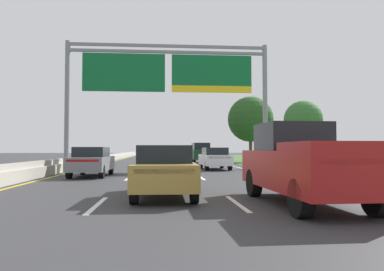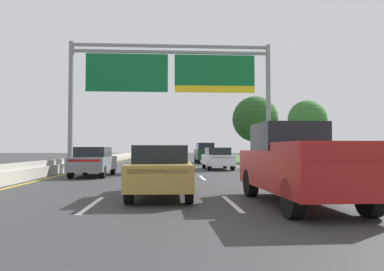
# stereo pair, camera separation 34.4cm
# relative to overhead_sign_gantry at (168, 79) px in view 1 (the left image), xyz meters

# --- Properties ---
(ground_plane) EXTENTS (220.00, 220.00, 0.00)m
(ground_plane) POSITION_rel_overhead_sign_gantry_xyz_m (-0.30, 7.00, -6.68)
(ground_plane) COLOR #333335
(lane_striping) EXTENTS (11.96, 106.00, 0.01)m
(lane_striping) POSITION_rel_overhead_sign_gantry_xyz_m (-0.30, 6.54, -6.68)
(lane_striping) COLOR white
(lane_striping) RESTS_ON ground
(grass_verge_right) EXTENTS (14.00, 110.00, 0.02)m
(grass_verge_right) POSITION_rel_overhead_sign_gantry_xyz_m (13.65, 7.00, -6.67)
(grass_verge_right) COLOR #3D602D
(grass_verge_right) RESTS_ON ground
(median_barrier_concrete) EXTENTS (0.60, 110.00, 0.85)m
(median_barrier_concrete) POSITION_rel_overhead_sign_gantry_xyz_m (-6.90, 7.00, -6.33)
(median_barrier_concrete) COLOR #A8A399
(median_barrier_concrete) RESTS_ON ground
(overhead_sign_gantry) EXTENTS (15.06, 0.42, 9.39)m
(overhead_sign_gantry) POSITION_rel_overhead_sign_gantry_xyz_m (0.00, 0.00, 0.00)
(overhead_sign_gantry) COLOR gray
(overhead_sign_gantry) RESTS_ON ground
(pickup_truck_red) EXTENTS (2.12, 5.44, 2.20)m
(pickup_truck_red) POSITION_rel_overhead_sign_gantry_xyz_m (3.27, -17.81, -5.61)
(pickup_truck_red) COLOR maroon
(pickup_truck_red) RESTS_ON ground
(car_darkgreen_right_lane_suv) EXTENTS (1.96, 4.72, 2.11)m
(car_darkgreen_right_lane_suv) POSITION_rel_overhead_sign_gantry_xyz_m (3.61, 11.58, -5.58)
(car_darkgreen_right_lane_suv) COLOR #193D23
(car_darkgreen_right_lane_suv) RESTS_ON ground
(car_gold_centre_lane_sedan) EXTENTS (1.86, 4.42, 1.57)m
(car_gold_centre_lane_sedan) POSITION_rel_overhead_sign_gantry_xyz_m (-0.39, -15.94, -5.87)
(car_gold_centre_lane_sedan) COLOR #A38438
(car_gold_centre_lane_sedan) RESTS_ON ground
(car_white_right_lane_sedan) EXTENTS (1.94, 4.45, 1.57)m
(car_white_right_lane_sedan) POSITION_rel_overhead_sign_gantry_xyz_m (3.34, -0.89, -5.87)
(car_white_right_lane_sedan) COLOR silver
(car_white_right_lane_sedan) RESTS_ON ground
(car_grey_left_lane_sedan) EXTENTS (1.88, 4.42, 1.57)m
(car_grey_left_lane_sedan) POSITION_rel_overhead_sign_gantry_xyz_m (-4.22, -7.13, -5.87)
(car_grey_left_lane_sedan) COLOR slate
(car_grey_left_lane_sedan) RESTS_ON ground
(roadside_tree_mid) EXTENTS (3.22, 3.22, 5.54)m
(roadside_tree_mid) POSITION_rel_overhead_sign_gantry_xyz_m (11.37, 2.78, -2.78)
(roadside_tree_mid) COLOR #4C3823
(roadside_tree_mid) RESTS_ON ground
(roadside_tree_far) EXTENTS (5.10, 5.10, 7.37)m
(roadside_tree_far) POSITION_rel_overhead_sign_gantry_xyz_m (9.44, 13.37, -1.87)
(roadside_tree_far) COLOR #4C3823
(roadside_tree_far) RESTS_ON ground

